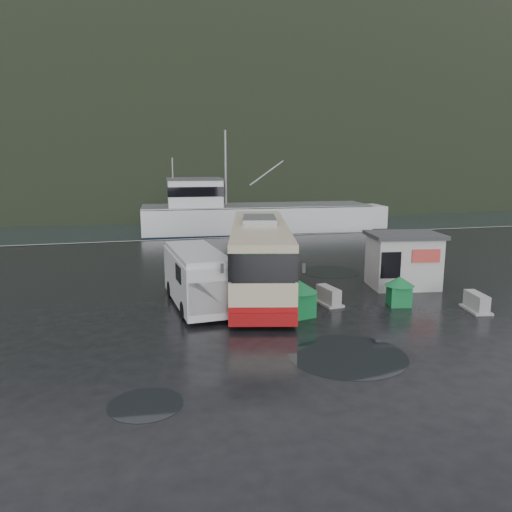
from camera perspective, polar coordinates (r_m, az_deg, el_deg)
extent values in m
plane|color=black|center=(21.92, -0.37, -5.98)|extent=(160.00, 160.00, 0.00)
cube|color=black|center=(130.60, -12.27, 7.93)|extent=(300.00, 180.00, 0.02)
cube|color=#999993|center=(41.16, -7.14, 1.96)|extent=(160.00, 0.60, 1.50)
ellipsoid|color=black|center=(270.84, -11.35, 9.42)|extent=(780.00, 540.00, 570.00)
cylinder|color=black|center=(17.15, 10.39, -11.09)|extent=(3.98, 3.98, 0.01)
cylinder|color=black|center=(14.11, -12.52, -16.24)|extent=(1.99, 1.99, 0.01)
cylinder|color=black|center=(29.90, 15.33, -1.76)|extent=(3.22, 3.22, 0.01)
cylinder|color=black|center=(29.13, 8.45, -1.81)|extent=(3.42, 3.42, 0.01)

